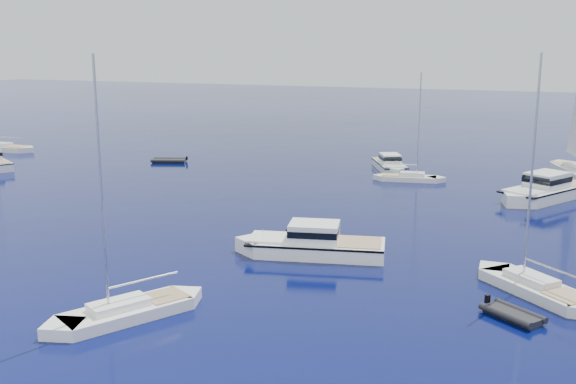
# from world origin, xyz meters

# --- Properties ---
(ground) EXTENTS (400.00, 400.00, 0.00)m
(ground) POSITION_xyz_m (0.00, 0.00, 0.00)
(ground) COLOR #0A125E
(ground) RESTS_ON ground
(motor_cruiser_centre) EXTENTS (11.41, 5.80, 2.87)m
(motor_cruiser_centre) POSITION_xyz_m (3.20, 17.99, 0.00)
(motor_cruiser_centre) COLOR white
(motor_cruiser_centre) RESTS_ON ground
(motor_cruiser_distant) EXTENTS (9.24, 12.42, 3.19)m
(motor_cruiser_distant) POSITION_xyz_m (17.13, 41.92, 0.00)
(motor_cruiser_distant) COLOR white
(motor_cruiser_distant) RESTS_ON ground
(motor_cruiser_horizon) EXTENTS (6.43, 9.18, 2.34)m
(motor_cruiser_horizon) POSITION_xyz_m (0.36, 51.03, 0.00)
(motor_cruiser_horizon) COLOR white
(motor_cruiser_horizon) RESTS_ON ground
(sailboat_fore) EXTENTS (6.70, 9.54, 13.98)m
(sailboat_fore) POSITION_xyz_m (-1.86, 4.34, 0.00)
(sailboat_fore) COLOR white
(sailboat_fore) RESTS_ON ground
(sailboat_mid_r) EXTENTS (8.76, 8.15, 13.98)m
(sailboat_mid_r) POSITION_xyz_m (17.57, 16.19, 0.00)
(sailboat_mid_r) COLOR silver
(sailboat_mid_r) RESTS_ON ground
(sailboat_centre) EXTENTS (8.18, 3.52, 11.66)m
(sailboat_centre) POSITION_xyz_m (3.73, 45.69, 0.00)
(sailboat_centre) COLOR silver
(sailboat_centre) RESTS_ON ground
(sailboat_sails_r) EXTENTS (7.02, 12.44, 17.77)m
(sailboat_sails_r) POSITION_xyz_m (19.93, 55.72, 0.00)
(sailboat_sails_r) COLOR silver
(sailboat_sails_r) RESTS_ON ground
(sailboat_far_l) EXTENTS (10.90, 3.71, 15.73)m
(sailboat_far_l) POSITION_xyz_m (-51.47, 44.75, 0.00)
(sailboat_far_l) COLOR silver
(sailboat_far_l) RESTS_ON ground
(tender_yellow) EXTENTS (2.52, 3.88, 0.95)m
(tender_yellow) POSITION_xyz_m (1.68, 21.53, 0.00)
(tender_yellow) COLOR #CE8F0C
(tender_yellow) RESTS_ON ground
(tender_grey_near) EXTENTS (3.81, 3.43, 0.95)m
(tender_grey_near) POSITION_xyz_m (16.65, 11.96, 0.00)
(tender_grey_near) COLOR black
(tender_grey_near) RESTS_ON ground
(tender_grey_far) EXTENTS (4.88, 3.66, 0.95)m
(tender_grey_far) POSITION_xyz_m (-25.73, 45.75, 0.00)
(tender_grey_far) COLOR black
(tender_grey_far) RESTS_ON ground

